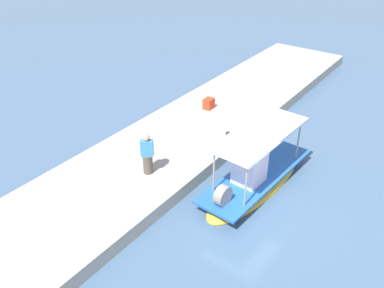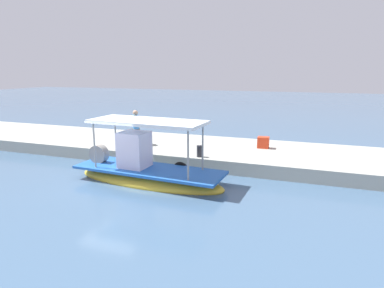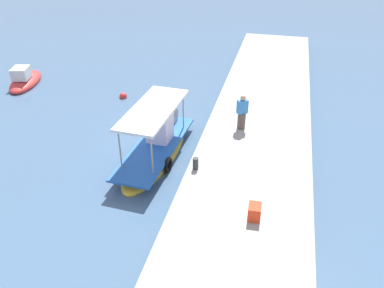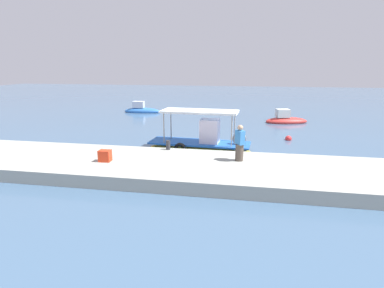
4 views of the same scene
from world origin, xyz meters
TOP-DOWN VIEW (x-y plane):
  - ground_plane at (0.00, 0.00)m, footprint 120.00×120.00m
  - dock_quay at (0.00, -4.77)m, footprint 36.00×5.17m
  - main_fishing_boat at (-1.28, -0.30)m, footprint 6.51×2.24m
  - fisherman_near_bollard at (1.19, -3.94)m, footprint 0.55×0.57m
  - mooring_bollard at (-2.79, -2.54)m, footprint 0.24×0.24m
  - cargo_crate at (-5.26, -5.27)m, footprint 0.57×0.47m

SIDE VIEW (x-z plane):
  - ground_plane at x=0.00m, z-range 0.00..0.00m
  - dock_quay at x=0.00m, z-range 0.00..0.60m
  - main_fishing_boat at x=-1.28m, z-range -1.00..1.87m
  - mooring_bollard at x=-2.79m, z-range 0.60..1.13m
  - cargo_crate at x=-5.26m, z-range 0.60..1.16m
  - fisherman_near_bollard at x=1.19m, z-range 0.52..2.31m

